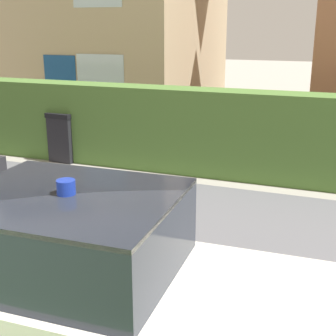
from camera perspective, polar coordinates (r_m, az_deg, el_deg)
road_strip at (r=6.36m, az=-8.92°, el=-10.17°), size 28.00×6.30×0.01m
garden_hedge at (r=9.20m, az=8.89°, el=4.00°), size 14.33×0.71×1.70m
police_car at (r=4.34m, az=-8.80°, el=-13.59°), size 4.26×1.87×1.62m
wheelie_bin at (r=10.60m, az=-12.22°, el=3.87°), size 0.66×0.72×1.08m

